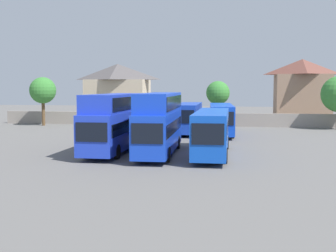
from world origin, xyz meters
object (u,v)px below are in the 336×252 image
at_px(house_terrace_left, 118,91).
at_px(tree_behind_wall, 43,91).
at_px(bus_2, 159,120).
at_px(bus_6, 221,117).
at_px(tree_right_of_lot, 218,93).
at_px(house_terrace_centre, 302,90).
at_px(bus_3, 212,130).
at_px(bus_5, 188,116).
at_px(bus_1, 115,119).
at_px(bus_4, 152,116).

xyz_separation_m(house_terrace_left, tree_behind_wall, (-7.14, -12.23, 0.21)).
height_order(bus_2, bus_6, bus_2).
bearing_deg(house_terrace_left, tree_behind_wall, -120.28).
bearing_deg(tree_right_of_lot, house_terrace_centre, 32.42).
distance_m(bus_2, tree_behind_wall, 31.12).
bearing_deg(tree_behind_wall, tree_right_of_lot, 13.02).
xyz_separation_m(bus_3, bus_5, (-3.82, 15.73, -0.01)).
bearing_deg(bus_6, bus_1, -32.41).
relative_size(house_terrace_centre, tree_behind_wall, 1.44).
distance_m(bus_6, tree_right_of_lot, 13.17).
bearing_deg(bus_6, bus_5, -99.24).
bearing_deg(bus_5, bus_6, 83.57).
bearing_deg(tree_right_of_lot, bus_5, -101.82).
height_order(bus_2, bus_4, bus_2).
height_order(house_terrace_centre, tree_behind_wall, house_terrace_centre).
bearing_deg(house_terrace_centre, tree_behind_wall, -159.70).
bearing_deg(bus_1, tree_behind_wall, -143.30).
bearing_deg(bus_5, bus_3, 12.08).
bearing_deg(bus_1, bus_6, 151.38).
height_order(bus_3, bus_6, bus_3).
xyz_separation_m(bus_5, tree_behind_wall, (-21.15, 7.06, 2.87)).
bearing_deg(tree_right_of_lot, bus_1, -103.77).
bearing_deg(bus_3, bus_2, -88.04).
bearing_deg(bus_1, tree_right_of_lot, 165.65).
distance_m(bus_5, house_terrace_centre, 25.56).
distance_m(bus_3, house_terrace_left, 39.38).
relative_size(house_terrace_left, tree_right_of_lot, 1.64).
bearing_deg(tree_behind_wall, bus_5, -18.46).
height_order(bus_5, house_terrace_left, house_terrace_left).
height_order(house_terrace_left, house_terrace_centre, house_terrace_centre).
height_order(bus_4, bus_5, bus_5).
distance_m(bus_5, house_terrace_left, 23.99).
xyz_separation_m(bus_2, bus_3, (4.13, 0.23, -0.76)).
relative_size(bus_2, bus_5, 1.11).
height_order(bus_5, tree_behind_wall, tree_behind_wall).
relative_size(bus_1, bus_2, 1.01).
distance_m(bus_1, tree_behind_wall, 28.09).
distance_m(bus_3, bus_4, 17.69).
xyz_separation_m(bus_3, bus_6, (-0.06, 15.41, -0.05)).
distance_m(bus_2, bus_6, 16.18).
xyz_separation_m(bus_5, tree_right_of_lot, (2.63, 12.56, 2.48)).
bearing_deg(bus_5, tree_right_of_lot, 166.62).
xyz_separation_m(bus_1, bus_6, (7.94, 14.91, -0.76)).
relative_size(bus_2, bus_4, 1.06).
bearing_deg(bus_4, bus_1, -0.23).
bearing_deg(bus_3, bus_5, -167.64).
bearing_deg(bus_4, bus_3, 26.64).
xyz_separation_m(bus_1, house_terrace_left, (-9.83, 34.52, 1.94)).
relative_size(bus_4, house_terrace_centre, 1.10).
bearing_deg(house_terrace_left, bus_2, -68.77).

